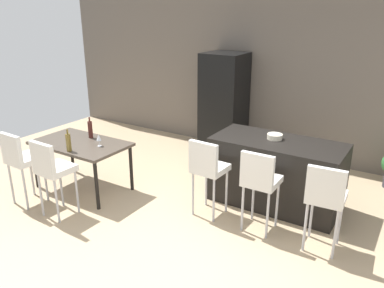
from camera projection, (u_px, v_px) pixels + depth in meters
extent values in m
plane|color=tan|center=(200.00, 230.00, 4.82)|extent=(10.00, 10.00, 0.00)
cube|color=#665B51|center=(291.00, 77.00, 6.74)|extent=(10.00, 0.12, 2.90)
cube|color=black|center=(276.00, 173.00, 5.33)|extent=(1.74, 0.82, 0.92)
cube|color=silver|center=(210.00, 168.00, 5.00)|extent=(0.42, 0.42, 0.08)
cube|color=silver|center=(203.00, 156.00, 4.79)|extent=(0.40, 0.08, 0.36)
cylinder|color=#B2B2B7|center=(206.00, 185.00, 5.33)|extent=(0.03, 0.03, 0.61)
cylinder|color=#B2B2B7|center=(226.00, 191.00, 5.15)|extent=(0.03, 0.03, 0.61)
cylinder|color=#B2B2B7|center=(193.00, 194.00, 5.08)|extent=(0.03, 0.03, 0.61)
cylinder|color=#B2B2B7|center=(214.00, 200.00, 4.91)|extent=(0.03, 0.03, 0.61)
cube|color=silver|center=(262.00, 181.00, 4.64)|extent=(0.40, 0.40, 0.08)
cube|color=silver|center=(257.00, 169.00, 4.43)|extent=(0.40, 0.06, 0.36)
cylinder|color=#B2B2B7|center=(253.00, 198.00, 4.97)|extent=(0.03, 0.03, 0.61)
cylinder|color=#B2B2B7|center=(277.00, 204.00, 4.81)|extent=(0.03, 0.03, 0.61)
cylinder|color=#B2B2B7|center=(243.00, 208.00, 4.71)|extent=(0.03, 0.03, 0.61)
cylinder|color=#B2B2B7|center=(267.00, 215.00, 4.55)|extent=(0.03, 0.03, 0.61)
cube|color=silver|center=(326.00, 196.00, 4.26)|extent=(0.43, 0.43, 0.08)
cube|color=silver|center=(326.00, 184.00, 4.05)|extent=(0.40, 0.09, 0.36)
cylinder|color=#B2B2B7|center=(311.00, 214.00, 4.58)|extent=(0.03, 0.03, 0.61)
cylinder|color=#B2B2B7|center=(340.00, 221.00, 4.44)|extent=(0.03, 0.03, 0.61)
cylinder|color=#B2B2B7|center=(305.00, 227.00, 4.32)|extent=(0.03, 0.03, 0.61)
cylinder|color=#B2B2B7|center=(335.00, 235.00, 4.18)|extent=(0.03, 0.03, 0.61)
cube|color=#4C4238|center=(80.00, 144.00, 5.68)|extent=(1.40, 0.82, 0.04)
cylinder|color=black|center=(72.00, 152.00, 6.40)|extent=(0.05, 0.05, 0.70)
cylinder|color=black|center=(131.00, 168.00, 5.76)|extent=(0.05, 0.05, 0.70)
cylinder|color=black|center=(35.00, 166.00, 5.84)|extent=(0.05, 0.05, 0.70)
cylinder|color=black|center=(97.00, 186.00, 5.20)|extent=(0.05, 0.05, 0.70)
cube|color=silver|center=(25.00, 159.00, 5.29)|extent=(0.41, 0.41, 0.08)
cube|color=silver|center=(11.00, 148.00, 5.08)|extent=(0.40, 0.08, 0.36)
cylinder|color=#B2B2B7|center=(32.00, 176.00, 5.62)|extent=(0.03, 0.03, 0.61)
cylinder|color=#B2B2B7|center=(46.00, 181.00, 5.45)|extent=(0.03, 0.03, 0.61)
cylinder|color=#B2B2B7|center=(11.00, 183.00, 5.37)|extent=(0.03, 0.03, 0.61)
cylinder|color=#B2B2B7|center=(25.00, 189.00, 5.20)|extent=(0.03, 0.03, 0.61)
cube|color=silver|center=(56.00, 169.00, 4.98)|extent=(0.41, 0.41, 0.08)
cube|color=silver|center=(42.00, 157.00, 4.77)|extent=(0.40, 0.07, 0.36)
cylinder|color=#B2B2B7|center=(61.00, 186.00, 5.30)|extent=(0.03, 0.03, 0.61)
cylinder|color=#B2B2B7|center=(77.00, 192.00, 5.13)|extent=(0.03, 0.03, 0.61)
cylinder|color=#B2B2B7|center=(41.00, 195.00, 5.05)|extent=(0.03, 0.03, 0.61)
cylinder|color=#B2B2B7|center=(57.00, 201.00, 4.88)|extent=(0.03, 0.03, 0.61)
cylinder|color=#471E19|center=(90.00, 130.00, 5.82)|extent=(0.07, 0.07, 0.25)
cylinder|color=#471E19|center=(89.00, 119.00, 5.77)|extent=(0.02, 0.02, 0.07)
cylinder|color=brown|center=(69.00, 143.00, 5.29)|extent=(0.07, 0.07, 0.24)
cylinder|color=brown|center=(67.00, 132.00, 5.24)|extent=(0.02, 0.02, 0.07)
cylinder|color=silver|center=(100.00, 146.00, 5.52)|extent=(0.06, 0.06, 0.00)
cylinder|color=silver|center=(99.00, 143.00, 5.51)|extent=(0.01, 0.01, 0.08)
cone|color=silver|center=(99.00, 137.00, 5.48)|extent=(0.07, 0.07, 0.09)
cube|color=black|center=(224.00, 104.00, 7.11)|extent=(0.72, 0.68, 1.84)
cylinder|color=beige|center=(275.00, 137.00, 5.25)|extent=(0.21, 0.21, 0.07)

